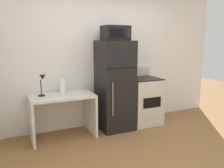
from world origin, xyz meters
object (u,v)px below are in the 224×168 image
at_px(desk, 62,108).
at_px(microwave, 115,33).
at_px(paper_towel_roll, 63,86).
at_px(oven_range, 143,100).
at_px(desk_lamp, 42,82).
at_px(refrigerator, 115,86).

distance_m(desk, microwave, 1.61).
xyz_separation_m(paper_towel_roll, oven_range, (1.58, -0.15, -0.40)).
distance_m(desk_lamp, refrigerator, 1.30).
bearing_deg(desk, refrigerator, 0.12).
relative_size(desk, oven_range, 0.97).
relative_size(paper_towel_roll, microwave, 0.52).
relative_size(refrigerator, microwave, 3.58).
distance_m(desk_lamp, paper_towel_roll, 0.39).
xyz_separation_m(paper_towel_roll, microwave, (0.94, -0.18, 0.91)).
distance_m(paper_towel_roll, refrigerator, 0.95).
xyz_separation_m(paper_towel_roll, refrigerator, (0.94, -0.16, -0.05)).
distance_m(desk_lamp, oven_range, 2.01).
xyz_separation_m(desk, desk_lamp, (-0.30, 0.04, 0.47)).
height_order(desk, refrigerator, refrigerator).
relative_size(paper_towel_roll, oven_range, 0.22).
bearing_deg(desk_lamp, paper_towel_roll, 17.98).
relative_size(desk_lamp, oven_range, 0.32).
bearing_deg(oven_range, desk_lamp, 179.07).
relative_size(desk, microwave, 2.31).
height_order(refrigerator, microwave, microwave).
xyz_separation_m(desk, oven_range, (1.64, 0.01, -0.05)).
bearing_deg(paper_towel_roll, desk, -109.75).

